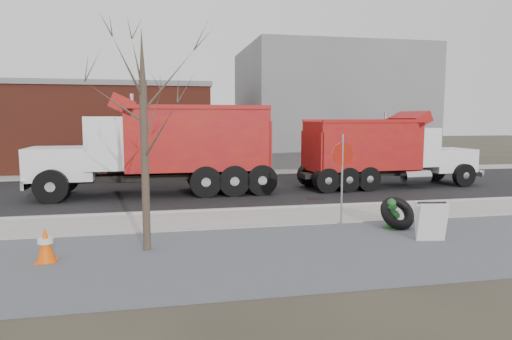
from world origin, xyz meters
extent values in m
plane|color=#383328|center=(0.00, 0.00, 0.00)|extent=(120.00, 120.00, 0.00)
cube|color=gray|center=(0.00, -3.50, 0.01)|extent=(60.00, 5.00, 0.03)
cube|color=#9E9B93|center=(0.00, 0.25, 0.03)|extent=(60.00, 2.50, 0.06)
cube|color=#9E9B93|center=(0.00, 1.55, 0.06)|extent=(60.00, 0.15, 0.11)
cube|color=black|center=(0.00, 6.30, 0.01)|extent=(60.00, 9.40, 0.02)
cube|color=#9E9B93|center=(0.00, 12.00, 0.03)|extent=(60.00, 2.00, 0.06)
cube|color=gray|center=(9.00, 18.00, 4.00)|extent=(12.00, 10.00, 8.00)
cube|color=maroon|center=(-10.00, 17.00, 2.50)|extent=(20.00, 8.00, 5.00)
cube|color=gray|center=(-10.00, 17.00, 5.15)|extent=(20.20, 8.20, 0.30)
cylinder|color=#382D23|center=(-3.20, -2.60, 2.00)|extent=(0.18, 0.18, 4.00)
cone|color=#382D23|center=(-3.20, -2.60, 4.60)|extent=(0.14, 0.14, 1.20)
cylinder|color=#24602F|center=(3.52, -1.82, 0.03)|extent=(0.47, 0.47, 0.06)
cylinder|color=#24602F|center=(3.52, -1.82, 0.35)|extent=(0.25, 0.25, 0.64)
cylinder|color=#24602F|center=(3.52, -1.82, 0.64)|extent=(0.32, 0.32, 0.05)
sphere|color=#24602F|center=(3.52, -1.82, 0.75)|extent=(0.26, 0.26, 0.26)
cylinder|color=#24602F|center=(3.52, -1.82, 0.86)|extent=(0.05, 0.05, 0.06)
cylinder|color=#24602F|center=(3.35, -1.88, 0.45)|extent=(0.16, 0.16, 0.12)
cylinder|color=#24602F|center=(3.69, -1.75, 0.45)|extent=(0.16, 0.16, 0.12)
cylinder|color=#24602F|center=(3.59, -1.99, 0.43)|extent=(0.20, 0.18, 0.16)
torus|color=black|center=(3.72, -1.80, 0.46)|extent=(1.15, 0.99, 1.00)
cylinder|color=gray|center=(2.31, -1.10, 1.34)|extent=(0.06, 0.06, 2.68)
cylinder|color=#A3160B|center=(2.31, -1.10, 2.10)|extent=(0.72, 0.16, 0.73)
cube|color=silver|center=(3.83, -3.35, 0.52)|extent=(0.76, 0.37, 0.99)
cube|color=silver|center=(3.87, -3.15, 0.52)|extent=(0.76, 0.37, 0.99)
cube|color=black|center=(3.85, -3.25, 1.01)|extent=(0.72, 0.17, 0.04)
cube|color=#FF5B08|center=(-5.32, -3.11, 0.02)|extent=(0.42, 0.42, 0.04)
cone|color=#FF5B08|center=(-5.32, -3.11, 0.42)|extent=(0.40, 0.40, 0.77)
cylinder|color=white|center=(-5.32, -3.11, 0.49)|extent=(0.32, 0.32, 0.11)
cube|color=black|center=(7.21, 5.63, 0.65)|extent=(8.23, 1.35, 0.21)
cube|color=white|center=(10.42, 5.83, 1.17)|extent=(2.22, 2.00, 1.05)
cube|color=silver|center=(11.49, 5.90, 1.17)|extent=(0.16, 1.68, 0.96)
cube|color=white|center=(8.52, 5.72, 1.84)|extent=(1.67, 2.30, 1.72)
cube|color=black|center=(9.27, 5.76, 2.32)|extent=(0.17, 1.92, 0.77)
cube|color=#AA1F0E|center=(5.97, 5.56, 1.94)|extent=(4.93, 2.59, 2.11)
cylinder|color=silver|center=(7.62, 6.57, 2.27)|extent=(0.14, 0.14, 2.30)
cylinder|color=black|center=(10.55, 6.88, 0.55)|extent=(1.07, 0.35, 1.05)
cylinder|color=black|center=(10.68, 4.81, 0.55)|extent=(1.07, 0.35, 1.05)
cylinder|color=black|center=(4.76, 6.40, 0.55)|extent=(1.07, 0.35, 1.05)
cylinder|color=black|center=(4.88, 4.57, 0.55)|extent=(1.07, 0.35, 1.05)
cube|color=black|center=(-2.87, 5.55, 0.74)|extent=(9.29, 1.15, 0.25)
cube|color=white|center=(-6.65, 5.48, 1.38)|extent=(2.54, 2.26, 1.25)
cube|color=silver|center=(-7.72, 5.47, 1.38)|extent=(0.09, 1.99, 1.14)
cube|color=white|center=(-4.75, 5.52, 2.18)|extent=(1.86, 2.64, 2.04)
cube|color=black|center=(-5.50, 5.50, 2.74)|extent=(0.09, 2.27, 0.91)
cube|color=#AA1F0E|center=(-1.40, 5.58, 2.29)|extent=(5.72, 2.82, 2.50)
cylinder|color=silver|center=(-3.88, 4.45, 2.69)|extent=(0.16, 0.16, 2.72)
cylinder|color=black|center=(-6.83, 4.26, 0.64)|extent=(1.25, 0.36, 1.25)
cylinder|color=black|center=(-6.87, 6.71, 0.64)|extent=(1.25, 0.36, 1.25)
cylinder|color=black|center=(-0.02, 4.51, 0.64)|extent=(1.25, 0.36, 1.25)
cylinder|color=black|center=(-0.05, 6.69, 0.64)|extent=(1.25, 0.36, 1.25)
camera|label=1|loc=(-2.80, -13.47, 3.13)|focal=32.00mm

